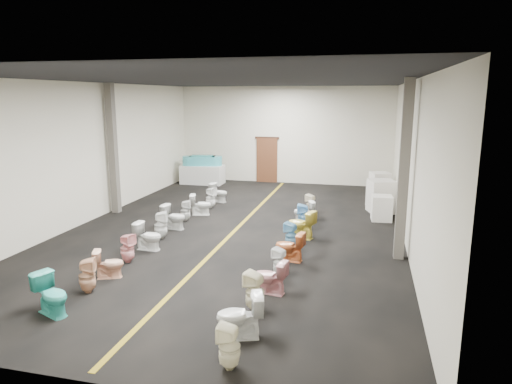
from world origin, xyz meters
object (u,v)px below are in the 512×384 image
toilet_right_4 (280,262)px  toilet_right_6 (291,236)px  toilet_right_8 (304,217)px  toilet_right_9 (304,211)px  appliance_crate_b (381,196)px  toilet_left_2 (109,264)px  toilet_right_7 (301,224)px  toilet_right_10 (311,204)px  toilet_left_4 (148,236)px  toilet_right_5 (290,246)px  toilet_left_5 (161,225)px  appliance_crate_d (380,185)px  toilet_left_10 (219,193)px  toilet_right_2 (255,292)px  toilet_left_9 (211,198)px  toilet_right_3 (270,277)px  appliance_crate_a (382,208)px  appliance_crate_c (380,193)px  toilet_left_0 (52,295)px  bathtub (202,161)px  toilet_left_3 (127,248)px  toilet_left_6 (174,217)px  toilet_left_1 (87,276)px  toilet_left_7 (185,211)px  display_table (203,174)px  toilet_left_8 (201,205)px  toilet_right_0 (229,347)px  toilet_right_1 (240,316)px

toilet_right_4 → toilet_right_6: size_ratio=0.93×
toilet_right_8 → toilet_right_9: bearing=-174.3°
appliance_crate_b → toilet_left_2: bearing=-128.6°
toilet_right_7 → toilet_right_10: toilet_right_7 is taller
toilet_left_4 → toilet_right_5: size_ratio=1.00×
toilet_left_5 → toilet_right_4: bearing=-135.0°
toilet_left_5 → toilet_right_4: 4.34m
appliance_crate_d → toilet_left_10: (-6.11, -2.47, -0.14)m
toilet_right_2 → toilet_right_5: toilet_right_2 is taller
toilet_left_9 → toilet_right_3: size_ratio=1.07×
toilet_right_8 → toilet_right_10: bearing=178.9°
appliance_crate_a → toilet_right_9: bearing=-162.6°
toilet_right_4 → toilet_right_10: (-0.01, 5.75, 0.02)m
toilet_left_10 → toilet_right_10: toilet_left_10 is taller
appliance_crate_b → toilet_right_6: size_ratio=1.58×
appliance_crate_c → toilet_left_2: size_ratio=1.39×
toilet_left_0 → toilet_left_2: bearing=20.2°
bathtub → toilet_right_8: (5.68, -6.36, -0.67)m
toilet_left_3 → toilet_right_5: 4.04m
toilet_left_6 → toilet_right_10: size_ratio=1.07×
toilet_left_5 → toilet_left_10: bearing=-20.1°
toilet_left_9 → toilet_left_1: bearing=-161.1°
toilet_right_3 → appliance_crate_b: bearing=171.7°
appliance_crate_c → toilet_left_5: size_ratio=1.12×
toilet_left_3 → toilet_left_9: (0.14, 5.80, 0.02)m
toilet_left_5 → toilet_left_7: toilet_left_5 is taller
display_table → toilet_left_3: size_ratio=2.63×
appliance_crate_a → toilet_right_3: bearing=-110.2°
toilet_right_3 → toilet_right_10: bearing=-171.0°
toilet_left_9 → toilet_right_9: toilet_left_9 is taller
toilet_left_5 → toilet_left_8: toilet_left_5 is taller
bathtub → toilet_right_0: (5.64, -14.02, -0.70)m
bathtub → toilet_left_10: bathtub is taller
appliance_crate_a → toilet_right_0: size_ratio=1.13×
display_table → toilet_right_9: bearing=-44.5°
toilet_right_6 → toilet_right_7: (0.12, 1.00, 0.05)m
toilet_left_4 → toilet_right_6: toilet_left_4 is taller
toilet_left_2 → toilet_right_0: 4.63m
toilet_left_7 → toilet_left_5: bearing=166.0°
toilet_left_5 → toilet_right_10: 5.43m
toilet_right_3 → appliance_crate_a: bearing=169.0°
toilet_right_6 → toilet_right_9: size_ratio=1.07×
appliance_crate_b → toilet_left_6: appliance_crate_b is taller
toilet_left_2 → toilet_right_6: 4.75m
toilet_left_1 → toilet_left_3: size_ratio=1.02×
bathtub → toilet_left_2: bearing=-92.6°
toilet_left_10 → toilet_right_9: bearing=-104.4°
toilet_left_8 → toilet_left_10: 2.04m
toilet_right_9 → toilet_right_10: bearing=152.9°
toilet_left_10 → toilet_right_1: 10.32m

